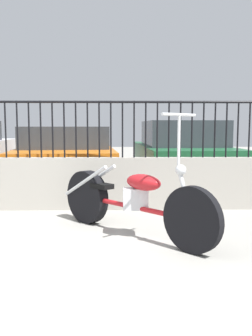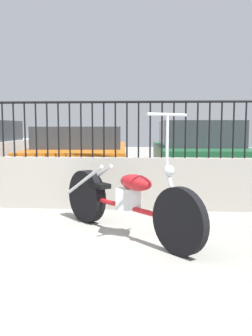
{
  "view_description": "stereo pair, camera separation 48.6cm",
  "coord_description": "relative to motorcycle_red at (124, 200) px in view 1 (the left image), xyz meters",
  "views": [
    {
      "loc": [
        1.06,
        -2.92,
        1.25
      ],
      "look_at": [
        1.16,
        2.0,
        0.7
      ],
      "focal_mm": 40.0,
      "sensor_mm": 36.0,
      "label": 1
    },
    {
      "loc": [
        1.54,
        -2.91,
        1.25
      ],
      "look_at": [
        1.16,
        2.0,
        0.7
      ],
      "focal_mm": 40.0,
      "sensor_mm": 36.0,
      "label": 2
    }
  ],
  "objects": [
    {
      "name": "car_green",
      "position": [
        1.35,
        4.18,
        0.28
      ],
      "size": [
        1.96,
        4.23,
        1.37
      ],
      "rotation": [
        0.0,
        0.0,
        1.61
      ],
      "color": "black",
      "rests_on": "ground_plane"
    },
    {
      "name": "low_wall",
      "position": [
        -1.13,
        1.3,
        -0.01
      ],
      "size": [
        8.3,
        0.18,
        0.78
      ],
      "color": "#9E998E",
      "rests_on": "ground_plane"
    },
    {
      "name": "fence_railing",
      "position": [
        -1.13,
        1.3,
        0.93
      ],
      "size": [
        8.3,
        0.04,
        0.84
      ],
      "color": "black",
      "rests_on": "low_wall"
    },
    {
      "name": "car_orange",
      "position": [
        -1.18,
        3.83,
        0.24
      ],
      "size": [
        2.27,
        4.68,
        1.24
      ],
      "rotation": [
        0.0,
        0.0,
        1.66
      ],
      "color": "black",
      "rests_on": "ground_plane"
    },
    {
      "name": "motorcycle_red",
      "position": [
        0.0,
        0.0,
        0.0
      ],
      "size": [
        1.71,
        1.82,
        1.38
      ],
      "rotation": [
        0.0,
        0.0,
        -0.82
      ],
      "color": "black",
      "rests_on": "ground_plane"
    }
  ]
}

